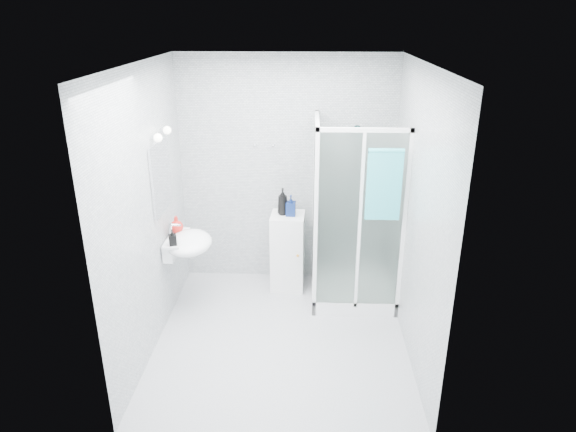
{
  "coord_description": "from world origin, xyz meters",
  "views": [
    {
      "loc": [
        0.24,
        -4.24,
        2.98
      ],
      "look_at": [
        0.05,
        0.35,
        1.15
      ],
      "focal_mm": 32.0,
      "sensor_mm": 36.0,
      "label": 1
    }
  ],
  "objects_px": {
    "wall_basin": "(187,243)",
    "shampoo_bottle_b": "(291,206)",
    "hand_towel": "(384,183)",
    "shampoo_bottle_a": "(283,202)",
    "soap_dispenser_orange": "(176,224)",
    "soap_dispenser_black": "(172,237)",
    "storage_cabinet": "(288,252)",
    "shower_enclosure": "(346,263)"
  },
  "relations": [
    {
      "from": "storage_cabinet",
      "to": "shampoo_bottle_b",
      "type": "bearing_deg",
      "value": -16.0
    },
    {
      "from": "hand_towel",
      "to": "soap_dispenser_orange",
      "type": "relative_size",
      "value": 3.98
    },
    {
      "from": "wall_basin",
      "to": "shampoo_bottle_a",
      "type": "height_order",
      "value": "shampoo_bottle_a"
    },
    {
      "from": "storage_cabinet",
      "to": "shampoo_bottle_b",
      "type": "xyz_separation_m",
      "value": [
        0.04,
        -0.01,
        0.56
      ]
    },
    {
      "from": "hand_towel",
      "to": "shampoo_bottle_b",
      "type": "distance_m",
      "value": 1.2
    },
    {
      "from": "shampoo_bottle_a",
      "to": "soap_dispenser_orange",
      "type": "height_order",
      "value": "shampoo_bottle_a"
    },
    {
      "from": "wall_basin",
      "to": "shampoo_bottle_b",
      "type": "xyz_separation_m",
      "value": [
        1.04,
        0.55,
        0.22
      ]
    },
    {
      "from": "shower_enclosure",
      "to": "hand_towel",
      "type": "distance_m",
      "value": 1.15
    },
    {
      "from": "shampoo_bottle_b",
      "to": "soap_dispenser_black",
      "type": "xyz_separation_m",
      "value": [
        -1.13,
        -0.74,
        -0.07
      ]
    },
    {
      "from": "hand_towel",
      "to": "shampoo_bottle_a",
      "type": "relative_size",
      "value": 2.33
    },
    {
      "from": "wall_basin",
      "to": "shampoo_bottle_a",
      "type": "bearing_deg",
      "value": 31.61
    },
    {
      "from": "storage_cabinet",
      "to": "soap_dispenser_orange",
      "type": "xyz_separation_m",
      "value": [
        -1.13,
        -0.44,
        0.5
      ]
    },
    {
      "from": "wall_basin",
      "to": "shampoo_bottle_a",
      "type": "xyz_separation_m",
      "value": [
        0.95,
        0.58,
        0.25
      ]
    },
    {
      "from": "shampoo_bottle_a",
      "to": "shampoo_bottle_b",
      "type": "bearing_deg",
      "value": -18.59
    },
    {
      "from": "shower_enclosure",
      "to": "soap_dispenser_orange",
      "type": "distance_m",
      "value": 1.86
    },
    {
      "from": "shower_enclosure",
      "to": "wall_basin",
      "type": "bearing_deg",
      "value": -169.19
    },
    {
      "from": "storage_cabinet",
      "to": "soap_dispenser_orange",
      "type": "relative_size",
      "value": 5.11
    },
    {
      "from": "wall_basin",
      "to": "hand_towel",
      "type": "distance_m",
      "value": 2.06
    },
    {
      "from": "storage_cabinet",
      "to": "hand_towel",
      "type": "bearing_deg",
      "value": -32.32
    },
    {
      "from": "shampoo_bottle_b",
      "to": "soap_dispenser_orange",
      "type": "height_order",
      "value": "shampoo_bottle_b"
    },
    {
      "from": "wall_basin",
      "to": "soap_dispenser_black",
      "type": "distance_m",
      "value": 0.25
    },
    {
      "from": "shampoo_bottle_b",
      "to": "shampoo_bottle_a",
      "type": "bearing_deg",
      "value": 161.41
    },
    {
      "from": "storage_cabinet",
      "to": "hand_towel",
      "type": "distance_m",
      "value": 1.54
    },
    {
      "from": "shampoo_bottle_b",
      "to": "soap_dispenser_orange",
      "type": "relative_size",
      "value": 1.32
    },
    {
      "from": "shampoo_bottle_a",
      "to": "soap_dispenser_orange",
      "type": "xyz_separation_m",
      "value": [
        -1.07,
        -0.46,
        -0.1
      ]
    },
    {
      "from": "shower_enclosure",
      "to": "shampoo_bottle_a",
      "type": "bearing_deg",
      "value": 159.18
    },
    {
      "from": "wall_basin",
      "to": "hand_towel",
      "type": "height_order",
      "value": "hand_towel"
    },
    {
      "from": "shower_enclosure",
      "to": "shampoo_bottle_b",
      "type": "xyz_separation_m",
      "value": [
        -0.61,
        0.24,
        0.57
      ]
    },
    {
      "from": "wall_basin",
      "to": "shampoo_bottle_b",
      "type": "distance_m",
      "value": 1.2
    },
    {
      "from": "soap_dispenser_orange",
      "to": "shower_enclosure",
      "type": "bearing_deg",
      "value": 6.16
    },
    {
      "from": "storage_cabinet",
      "to": "wall_basin",
      "type": "bearing_deg",
      "value": -148.02
    },
    {
      "from": "shower_enclosure",
      "to": "shampoo_bottle_b",
      "type": "distance_m",
      "value": 0.87
    },
    {
      "from": "shampoo_bottle_a",
      "to": "shower_enclosure",
      "type": "bearing_deg",
      "value": -20.82
    },
    {
      "from": "storage_cabinet",
      "to": "soap_dispenser_black",
      "type": "xyz_separation_m",
      "value": [
        -1.09,
        -0.76,
        0.49
      ]
    },
    {
      "from": "storage_cabinet",
      "to": "soap_dispenser_orange",
      "type": "bearing_deg",
      "value": -156.03
    },
    {
      "from": "hand_towel",
      "to": "shampoo_bottle_b",
      "type": "height_order",
      "value": "hand_towel"
    },
    {
      "from": "soap_dispenser_orange",
      "to": "soap_dispenser_black",
      "type": "relative_size",
      "value": 1.1
    },
    {
      "from": "shampoo_bottle_a",
      "to": "soap_dispenser_black",
      "type": "xyz_separation_m",
      "value": [
        -1.04,
        -0.77,
        -0.1
      ]
    },
    {
      "from": "shampoo_bottle_a",
      "to": "storage_cabinet",
      "type": "bearing_deg",
      "value": -18.59
    },
    {
      "from": "hand_towel",
      "to": "soap_dispenser_black",
      "type": "height_order",
      "value": "hand_towel"
    },
    {
      "from": "storage_cabinet",
      "to": "shampoo_bottle_b",
      "type": "height_order",
      "value": "shampoo_bottle_b"
    },
    {
      "from": "wall_basin",
      "to": "storage_cabinet",
      "type": "xyz_separation_m",
      "value": [
        1.0,
        0.57,
        -0.35
      ]
    }
  ]
}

